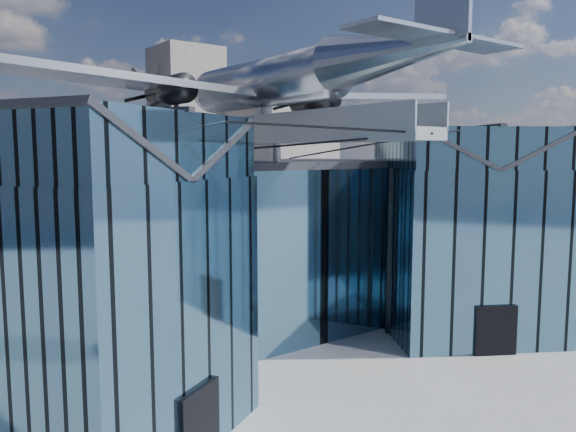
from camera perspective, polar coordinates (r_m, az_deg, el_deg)
ground_plane at (r=28.56m, az=2.46°, el=-14.89°), size 120.00×120.00×0.00m
museum at (r=31.72m, az=-4.09°, el=-2.36°), size 32.88×24.50×17.60m
bg_towers at (r=73.48m, az=-22.11°, el=5.70°), size 77.00×24.50×26.00m
tree_side_e at (r=51.73m, az=9.54°, el=-1.29°), size 3.31×3.31×5.16m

